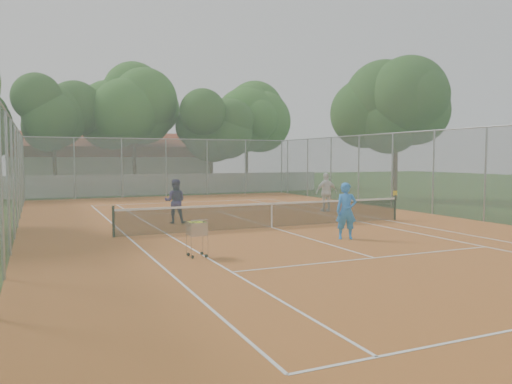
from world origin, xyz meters
name	(u,v)px	position (x,y,z in m)	size (l,w,h in m)	color
ground	(272,228)	(0.00, 0.00, 0.00)	(120.00, 120.00, 0.00)	#17350E
court_pad	(272,228)	(0.00, 0.00, 0.01)	(18.00, 34.00, 0.02)	#B55E23
court_lines	(272,227)	(0.00, 0.00, 0.02)	(10.98, 23.78, 0.01)	white
tennis_net	(272,215)	(0.00, 0.00, 0.51)	(11.88, 0.10, 0.98)	black
perimeter_fence	(272,176)	(0.00, 0.00, 2.00)	(18.00, 34.00, 4.00)	slate
boundary_wall	(160,184)	(0.00, 19.00, 0.75)	(26.00, 0.30, 1.50)	silver
clubhouse	(112,163)	(-2.00, 29.00, 2.20)	(16.40, 9.00, 4.40)	beige
tropical_trees	(150,128)	(0.00, 22.00, 5.00)	(29.00, 19.00, 10.00)	#13370D
player_near	(346,211)	(1.10, -3.42, 0.96)	(0.68, 0.45, 1.87)	blue
player_far_left	(175,201)	(-3.08, 2.76, 0.93)	(0.88, 0.69, 1.81)	#251848
player_far_right	(326,192)	(4.95, 4.02, 0.99)	(1.14, 0.47, 1.94)	silver
ball_hopper	(197,238)	(-4.33, -4.35, 0.55)	(0.51, 0.51, 1.05)	#AFAFB6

